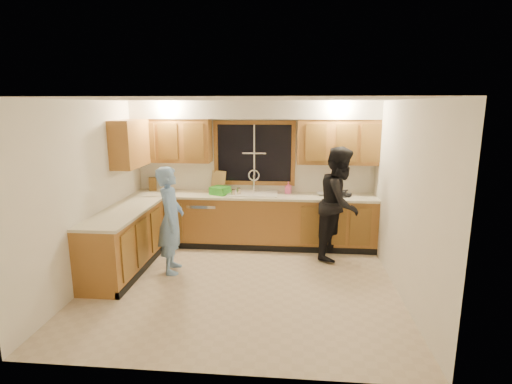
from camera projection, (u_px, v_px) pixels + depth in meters
floor at (242, 284)px, 5.53m from camera, size 4.20×4.20×0.00m
ceiling at (240, 99)px, 5.00m from camera, size 4.20×4.20×0.00m
wall_back at (254, 173)px, 7.11m from camera, size 4.20×0.00×4.20m
wall_left at (89, 193)px, 5.45m from camera, size 0.00×3.80×3.80m
wall_right at (404, 200)px, 5.08m from camera, size 0.00×3.80×3.80m
base_cabinets_back at (253, 221)px, 7.00m from camera, size 4.20×0.60×0.88m
base_cabinets_left at (124, 242)px, 5.94m from camera, size 0.60×1.90×0.88m
countertop_back at (253, 196)px, 6.88m from camera, size 4.20×0.63×0.04m
countertop_left at (123, 212)px, 5.84m from camera, size 0.63×1.90×0.04m
upper_cabinets_left at (172, 141)px, 6.96m from camera, size 1.35×0.33×0.75m
upper_cabinets_right at (338, 142)px, 6.70m from camera, size 1.35×0.33×0.75m
upper_cabinets_return at (130, 144)px, 6.40m from camera, size 0.33×0.90×0.75m
soffit at (253, 110)px, 6.71m from camera, size 4.20×0.35×0.30m
window_frame at (254, 153)px, 7.03m from camera, size 1.44×0.03×1.14m
sink at (253, 197)px, 6.91m from camera, size 0.86×0.52×0.57m
dishwasher at (205, 222)px, 7.07m from camera, size 0.60×0.56×0.82m
stove at (107, 255)px, 5.38m from camera, size 0.58×0.75×0.90m
man at (171, 220)px, 5.82m from camera, size 0.46×0.63×1.58m
woman at (340, 203)px, 6.36m from camera, size 0.99×1.08×1.80m
knife_block at (153, 184)px, 7.20m from camera, size 0.15×0.14×0.24m
cutting_board at (218, 181)px, 7.12m from camera, size 0.29×0.19×0.36m
dish_crate at (220, 190)px, 6.89m from camera, size 0.37×0.36×0.13m
soap_bottle at (288, 188)px, 6.95m from camera, size 0.11×0.12×0.21m
bowl at (322, 194)px, 6.82m from camera, size 0.22×0.22×0.05m
can_left at (233, 193)px, 6.74m from camera, size 0.07×0.07×0.12m
can_right at (239, 192)px, 6.82m from camera, size 0.08×0.08×0.13m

